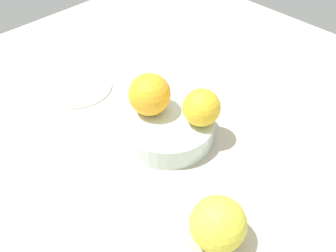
{
  "coord_description": "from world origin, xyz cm",
  "views": [
    {
      "loc": [
        34.92,
        -34.36,
        48.03
      ],
      "look_at": [
        0.0,
        0.0,
        2.41
      ],
      "focal_mm": 40.91,
      "sensor_mm": 36.0,
      "label": 1
    }
  ],
  "objects_px": {
    "orange_loose_0": "(218,224)",
    "side_plate": "(78,86)",
    "orange_in_bowl_0": "(202,108)",
    "orange_in_bowl_1": "(150,95)",
    "fruit_bowl": "(168,128)"
  },
  "relations": [
    {
      "from": "fruit_bowl",
      "to": "side_plate",
      "type": "xyz_separation_m",
      "value": [
        -0.23,
        -0.03,
        -0.02
      ]
    },
    {
      "from": "orange_in_bowl_1",
      "to": "fruit_bowl",
      "type": "bearing_deg",
      "value": 10.25
    },
    {
      "from": "orange_loose_0",
      "to": "side_plate",
      "type": "relative_size",
      "value": 0.55
    },
    {
      "from": "orange_in_bowl_0",
      "to": "side_plate",
      "type": "distance_m",
      "value": 0.29
    },
    {
      "from": "fruit_bowl",
      "to": "side_plate",
      "type": "bearing_deg",
      "value": -171.88
    },
    {
      "from": "orange_in_bowl_0",
      "to": "orange_loose_0",
      "type": "relative_size",
      "value": 0.83
    },
    {
      "from": "fruit_bowl",
      "to": "side_plate",
      "type": "relative_size",
      "value": 1.16
    },
    {
      "from": "orange_loose_0",
      "to": "side_plate",
      "type": "distance_m",
      "value": 0.43
    },
    {
      "from": "side_plate",
      "to": "orange_loose_0",
      "type": "bearing_deg",
      "value": -8.63
    },
    {
      "from": "orange_in_bowl_0",
      "to": "orange_loose_0",
      "type": "xyz_separation_m",
      "value": [
        0.15,
        -0.13,
        -0.03
      ]
    },
    {
      "from": "orange_in_bowl_1",
      "to": "orange_loose_0",
      "type": "height_order",
      "value": "orange_in_bowl_1"
    },
    {
      "from": "orange_in_bowl_0",
      "to": "orange_loose_0",
      "type": "bearing_deg",
      "value": -41.36
    },
    {
      "from": "orange_in_bowl_0",
      "to": "orange_in_bowl_1",
      "type": "distance_m",
      "value": 0.09
    },
    {
      "from": "side_plate",
      "to": "orange_in_bowl_1",
      "type": "bearing_deg",
      "value": 7.7
    },
    {
      "from": "orange_in_bowl_1",
      "to": "orange_loose_0",
      "type": "relative_size",
      "value": 0.95
    }
  ]
}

